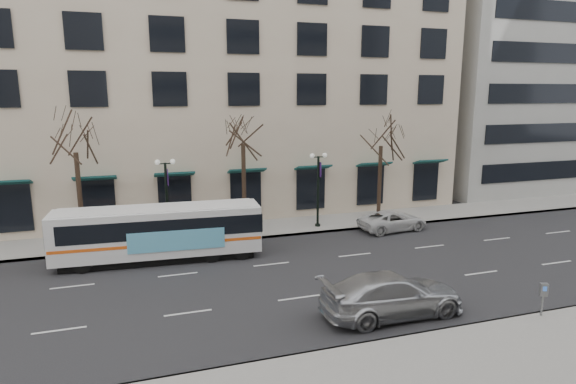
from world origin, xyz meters
name	(u,v)px	position (x,y,z in m)	size (l,w,h in m)	color
ground	(284,280)	(0.00, 0.00, 0.00)	(160.00, 160.00, 0.00)	black
sidewalk_far	(313,224)	(5.00, 9.00, 0.07)	(80.00, 4.00, 0.15)	gray
building_hotel	(187,59)	(-2.00, 21.00, 12.00)	(40.00, 20.00, 24.00)	#C8B399
building_office	(518,11)	(32.00, 21.00, 17.50)	(25.00, 20.00, 35.00)	#999993
tree_far_left	(74,136)	(-10.00, 8.80, 6.70)	(3.60, 3.60, 8.34)	black
tree_far_mid	(243,129)	(0.00, 8.80, 6.91)	(3.60, 3.60, 8.55)	black
tree_far_right	(381,132)	(10.00, 8.80, 6.42)	(3.60, 3.60, 8.06)	black
lamp_post_left	(167,196)	(-4.99, 8.20, 2.94)	(1.22, 0.45, 5.21)	black
lamp_post_right	(318,186)	(5.01, 8.20, 2.94)	(1.22, 0.45, 5.21)	black
city_bus	(160,231)	(-5.64, 4.87, 1.65)	(11.28, 3.10, 3.02)	white
silver_car	(392,294)	(3.16, -5.07, 0.89)	(2.50, 6.14, 1.78)	#B4B7BD
white_pickup	(393,221)	(9.68, 6.20, 0.66)	(2.19, 4.75, 1.32)	silver
pay_station	(543,292)	(8.84, -7.32, 1.16)	(0.35, 0.29, 1.40)	slate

